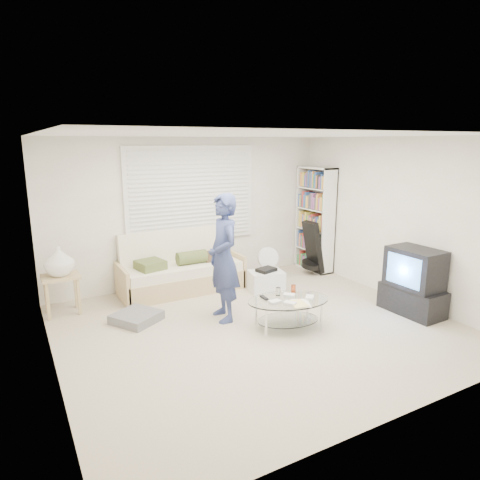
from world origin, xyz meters
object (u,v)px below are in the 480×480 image
bookshelf (315,219)px  tv_unit (413,282)px  futon_sofa (181,272)px  coffee_table (289,305)px

bookshelf → tv_unit: 2.48m
futon_sofa → bookshelf: 2.77m
futon_sofa → tv_unit: size_ratio=2.11×
futon_sofa → coffee_table: futon_sofa is taller
tv_unit → futon_sofa: bearing=135.6°
futon_sofa → tv_unit: bearing=-44.4°
futon_sofa → tv_unit: futon_sofa is taller
futon_sofa → bookshelf: size_ratio=1.03×
bookshelf → coffee_table: bookshelf is taller
tv_unit → coffee_table: (-1.87, 0.42, -0.13)m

